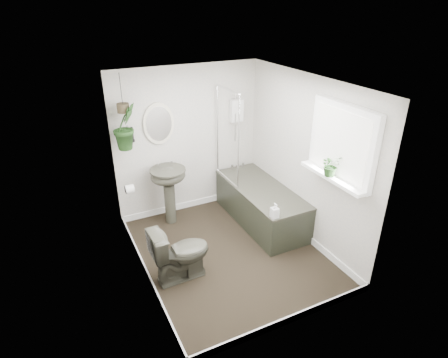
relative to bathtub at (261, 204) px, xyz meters
name	(u,v)px	position (x,y,z in m)	size (l,w,h in m)	color
floor	(229,253)	(-0.80, -0.50, -0.30)	(2.30, 2.80, 0.02)	black
ceiling	(230,82)	(-0.80, -0.50, 2.02)	(2.30, 2.80, 0.02)	white
wall_back	(188,141)	(-0.80, 0.91, 0.86)	(2.30, 0.02, 2.30)	beige
wall_front	(298,235)	(-0.80, -1.91, 0.86)	(2.30, 0.02, 2.30)	beige
wall_left	(137,196)	(-1.96, -0.50, 0.86)	(0.02, 2.80, 2.30)	beige
wall_right	(305,160)	(0.36, -0.50, 0.86)	(0.02, 2.80, 2.30)	beige
skirting	(229,249)	(-0.80, -0.50, -0.24)	(2.30, 2.80, 0.10)	white
bathtub	(261,204)	(0.00, 0.00, 0.00)	(0.72, 1.72, 0.58)	#36362B
bath_screen	(228,137)	(-0.33, 0.49, 0.99)	(0.04, 0.72, 1.40)	silver
shower_box	(236,110)	(0.00, 0.84, 1.26)	(0.20, 0.10, 0.35)	white
oval_mirror	(159,124)	(-1.25, 0.87, 1.21)	(0.46, 0.03, 0.62)	beige
wall_sconce	(132,135)	(-1.65, 0.86, 1.11)	(0.04, 0.04, 0.22)	black
toilet_roll_holder	(130,189)	(-1.90, 0.20, 0.61)	(0.11, 0.11, 0.11)	white
window_recess	(342,143)	(0.29, -1.20, 1.36)	(0.08, 1.00, 0.90)	white
window_sill	(333,177)	(0.22, -1.20, 0.94)	(0.18, 1.00, 0.04)	white
window_blinds	(339,143)	(0.24, -1.20, 1.36)	(0.01, 0.86, 0.76)	white
toilet	(181,253)	(-1.55, -0.68, 0.07)	(0.41, 0.71, 0.73)	#36362B
pedestal_sink	(170,196)	(-1.25, 0.60, 0.16)	(0.53, 0.45, 0.89)	#36362B
sill_plant	(331,165)	(0.18, -1.18, 1.09)	(0.24, 0.21, 0.26)	black
hanging_plant	(125,127)	(-1.77, 0.66, 1.30)	(0.34, 0.28, 0.63)	black
soap_bottle	(275,211)	(-0.29, -0.79, 0.39)	(0.09, 0.09, 0.20)	black
hanging_pot	(123,108)	(-1.77, 0.66, 1.56)	(0.16, 0.16, 0.12)	#39301F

